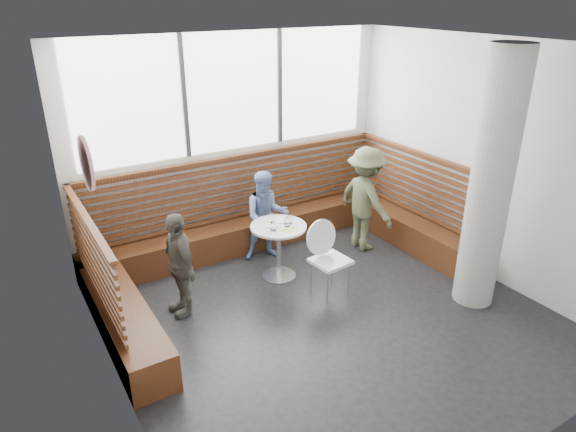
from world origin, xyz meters
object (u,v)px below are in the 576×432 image
adult_man (366,199)px  concrete_column (491,183)px  cafe_table (279,240)px  child_left (179,264)px  child_back (266,216)px  cafe_chair (327,252)px

adult_man → concrete_column: bearing=-174.1°
cafe_table → child_left: size_ratio=0.59×
concrete_column → child_back: size_ratio=2.36×
child_back → child_left: (-1.60, -0.69, -0.01)m
child_left → cafe_table: bearing=91.8°
cafe_chair → child_back: size_ratio=0.73×
child_left → adult_man: bearing=91.6°
cafe_table → cafe_chair: bearing=-62.2°
cafe_chair → child_back: bearing=93.5°
cafe_table → child_left: 1.47m
cafe_table → cafe_chair: 0.75m
cafe_chair → child_left: bearing=156.7°
concrete_column → adult_man: bearing=98.6°
concrete_column → child_left: size_ratio=2.39×
concrete_column → child_left: concrete_column is taller
adult_man → child_left: 3.06m
cafe_chair → adult_man: (1.24, 0.76, 0.22)m
child_back → cafe_table: bearing=-83.7°
cafe_table → child_back: child_back is taller
adult_man → child_back: bearing=68.9°
adult_man → child_left: bearing=91.1°
concrete_column → adult_man: 2.08m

